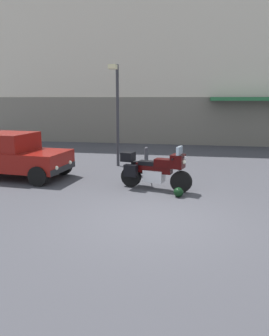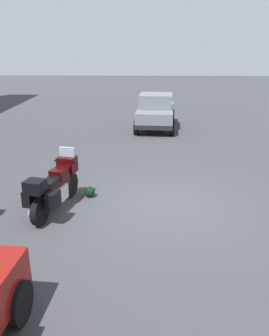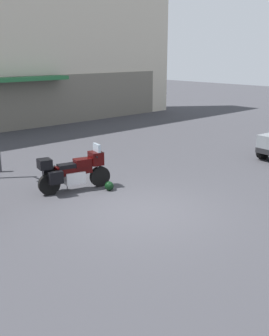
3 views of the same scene
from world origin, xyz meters
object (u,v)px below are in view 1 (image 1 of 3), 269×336
motorcycle (154,169)px  helmet (178,192)px  streetlamp_curbside (117,104)px  car_sedan_far (5,155)px  bollard_curbside (146,156)px

motorcycle → helmet: (0.79, -0.70, -0.48)m
helmet → streetlamp_curbside: size_ratio=0.07×
helmet → car_sedan_far: bearing=167.2°
motorcycle → bollard_curbside: bearing=115.7°
motorcycle → helmet: bearing=-28.4°
motorcycle → streetlamp_curbside: streetlamp_curbside is taller
car_sedan_far → streetlamp_curbside: bearing=40.8°
streetlamp_curbside → bollard_curbside: (1.16, 0.26, -2.07)m
helmet → car_sedan_far: size_ratio=0.06×
motorcycle → car_sedan_far: size_ratio=0.48×
motorcycle → bollard_curbside: motorcycle is taller
motorcycle → streetlamp_curbside: bearing=134.4°
motorcycle → bollard_curbside: size_ratio=2.78×
helmet → streetlamp_curbside: bearing=124.7°
streetlamp_curbside → motorcycle: bearing=-59.1°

